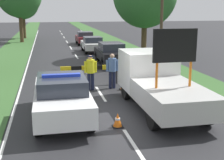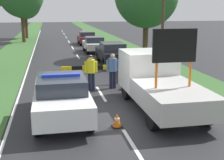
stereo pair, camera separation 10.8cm
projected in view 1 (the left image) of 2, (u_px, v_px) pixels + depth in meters
ground_plane at (113, 112)px, 12.10m from camera, size 160.00×160.00×0.00m
lane_markings at (76, 55)px, 26.49m from camera, size 7.65×63.02×0.01m
grass_verge_left at (15, 50)px, 30.09m from camera, size 3.03×120.00×0.03m
grass_verge_right at (123, 47)px, 32.24m from camera, size 3.03×120.00×0.03m
police_car at (62, 96)px, 11.25m from camera, size 1.92×4.79×1.69m
work_truck at (158, 81)px, 12.59m from camera, size 2.19×5.77×3.26m
road_barrier at (92, 69)px, 16.19m from camera, size 3.26×0.08×1.04m
police_officer at (91, 69)px, 15.16m from camera, size 0.62×0.40×1.73m
pedestrian_civilian at (112, 68)px, 15.49m from camera, size 0.63×0.40×1.75m
traffic_cone_near_police at (123, 85)px, 15.40m from camera, size 0.36×0.36×0.50m
traffic_cone_centre_front at (118, 120)px, 10.56m from camera, size 0.35×0.35×0.49m
queued_car_sedan_black at (111, 53)px, 22.24m from camera, size 1.76×4.47×1.55m
queued_car_van_white at (92, 44)px, 28.36m from camera, size 1.74×3.97×1.41m
queued_car_wagon_maroon at (85, 38)px, 34.60m from camera, size 1.80×3.91×1.38m
roadside_tree_near_left at (23, 2)px, 40.26m from camera, size 4.18×4.18×6.88m
utility_pole at (162, 12)px, 21.17m from camera, size 1.20×0.20×7.15m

